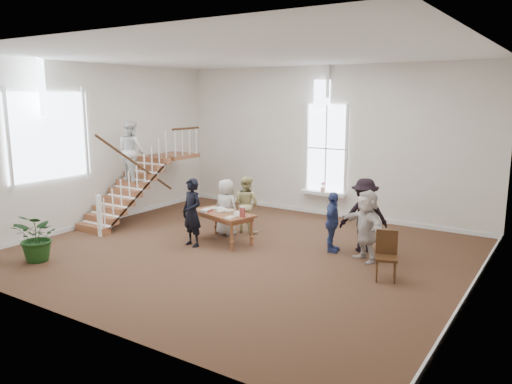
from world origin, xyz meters
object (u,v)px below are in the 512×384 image
Objects in this scene: elderly_woman at (226,207)px; woman_cluster_c at (366,226)px; library_table at (223,215)px; floor_plant at (38,237)px; side_chair at (386,252)px; woman_cluster_b at (364,215)px; police_officer at (192,213)px; woman_cluster_a at (332,222)px; person_yellow at (246,204)px.

woman_cluster_c is at bearing -176.59° from elderly_woman.
library_table is 4.24m from floor_plant.
library_table is 3.56m from woman_cluster_c.
library_table is 1.83× the size of side_chair.
woman_cluster_b is (3.55, 0.63, 0.13)m from elderly_woman.
floor_plant is at bearing -115.91° from police_officer.
floor_plant is at bearing 118.88° from woman_cluster_a.
library_table is 1.12× the size of woman_cluster_c.
woman_cluster_c is (3.95, 1.23, -0.03)m from police_officer.
floor_plant is (-2.49, -4.50, -0.21)m from person_yellow.
elderly_woman is 3.85m from woman_cluster_c.
person_yellow is 1.56× the size of side_chair.
woman_cluster_b is at bearing 38.64° from police_officer.
library_table is 1.26× the size of woman_cluster_a.
woman_cluster_a is at bearing 177.03° from person_yellow.
floor_plant is (-2.09, -2.75, -0.28)m from police_officer.
police_officer is 1.80m from person_yellow.
police_officer is 3.46m from floor_plant.
elderly_woman is at bearing 134.77° from library_table.
woman_cluster_c is (0.30, -0.65, -0.07)m from woman_cluster_b.
woman_cluster_a reaches higher than side_chair.
woman_cluster_a is 1.29× the size of floor_plant.
person_yellow is 0.88× the size of woman_cluster_b.
woman_cluster_a reaches higher than floor_plant.
woman_cluster_a is (2.95, 0.18, -0.03)m from elderly_woman.
police_officer reaches higher than floor_plant.
library_table is 0.80m from police_officer.
woman_cluster_b is at bearing 105.55° from side_chair.
library_table is 2.72m from woman_cluster_a.
police_officer is at bearing -126.21° from woman_cluster_c.
side_chair is (4.60, -0.87, -0.19)m from elderly_woman.
woman_cluster_c is 1.17m from side_chair.
woman_cluster_c is at bearing 33.35° from floor_plant.
woman_cluster_b is 1.86m from side_chair.
elderly_woman is 4.69m from side_chair.
library_table is at bearing 53.31° from floor_plant.
elderly_woman is at bearing 61.25° from floor_plant.
elderly_woman is 1.51× the size of side_chair.
woman_cluster_a is 0.93m from woman_cluster_c.
police_officer is (-0.44, -0.65, 0.15)m from library_table.
police_officer is 1.69× the size of side_chair.
floor_plant is (-2.19, -4.00, -0.19)m from elderly_woman.
library_table is 1.04× the size of woman_cluster_b.
woman_cluster_b is at bearing 151.29° from woman_cluster_c.
person_yellow is (0.30, 0.50, 0.03)m from elderly_woman.
person_yellow is 0.96× the size of woman_cluster_c.
person_yellow reaches higher than woman_cluster_a.
person_yellow is 3.58m from woman_cluster_c.
police_officer is at bearing 165.02° from side_chair.
elderly_woman is 0.93× the size of woman_cluster_c.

